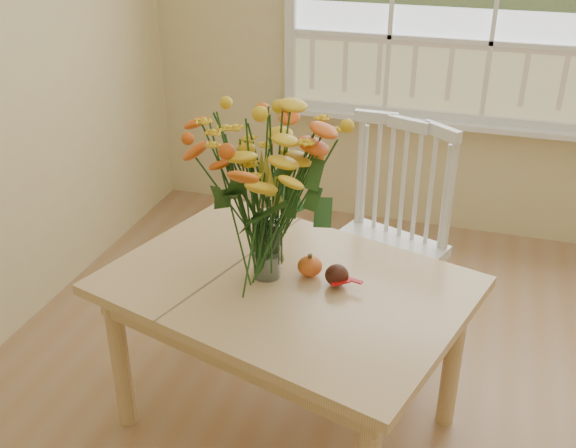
% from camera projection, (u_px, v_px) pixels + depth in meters
% --- Properties ---
extents(wall_back, '(4.00, 0.02, 2.70)m').
position_uv_depth(wall_back, '(497.00, 4.00, 3.56)').
color(wall_back, beige).
rests_on(wall_back, floor).
extents(dining_table, '(1.44, 1.20, 0.66)m').
position_uv_depth(dining_table, '(286.00, 302.00, 2.45)').
color(dining_table, tan).
rests_on(dining_table, floor).
extents(windsor_chair, '(0.61, 0.59, 1.04)m').
position_uv_depth(windsor_chair, '(388.00, 231.00, 2.93)').
color(windsor_chair, white).
rests_on(windsor_chair, floor).
extents(flower_vase, '(0.47, 0.47, 0.56)m').
position_uv_depth(flower_vase, '(266.00, 190.00, 2.29)').
color(flower_vase, white).
rests_on(flower_vase, dining_table).
extents(pumpkin, '(0.09, 0.09, 0.07)m').
position_uv_depth(pumpkin, '(310.00, 267.00, 2.43)').
color(pumpkin, '#D24D18').
rests_on(pumpkin, dining_table).
extents(turkey_figurine, '(0.09, 0.07, 0.11)m').
position_uv_depth(turkey_figurine, '(273.00, 258.00, 2.47)').
color(turkey_figurine, '#CCB78C').
rests_on(turkey_figurine, dining_table).
extents(dark_gourd, '(0.12, 0.08, 0.08)m').
position_uv_depth(dark_gourd, '(337.00, 276.00, 2.37)').
color(dark_gourd, '#38160F').
rests_on(dark_gourd, dining_table).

